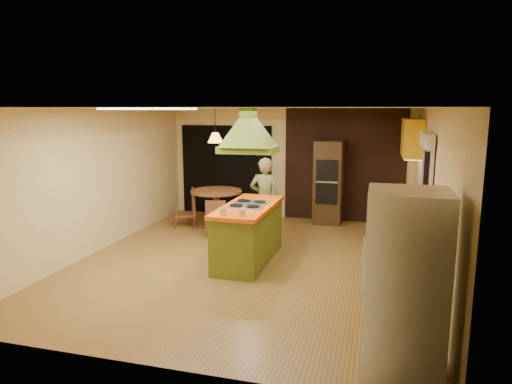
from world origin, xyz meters
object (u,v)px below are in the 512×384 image
(man, at_px, (265,199))
(dining_table, at_px, (216,201))
(refrigerator, at_px, (405,284))
(canister_large, at_px, (401,191))
(kitchen_island, at_px, (249,233))
(wall_oven, at_px, (328,182))

(man, relative_size, dining_table, 1.48)
(refrigerator, distance_m, canister_large, 4.29)
(dining_table, relative_size, canister_large, 5.39)
(man, bearing_deg, kitchen_island, 86.10)
(wall_oven, bearing_deg, canister_large, -41.78)
(refrigerator, bearing_deg, kitchen_island, 129.99)
(refrigerator, xyz_separation_m, wall_oven, (-1.33, 5.65, 0.02))
(wall_oven, bearing_deg, dining_table, -154.60)
(canister_large, bearing_deg, man, -173.78)
(man, bearing_deg, dining_table, -33.60)
(wall_oven, relative_size, dining_table, 1.69)
(wall_oven, distance_m, canister_large, 2.00)
(canister_large, bearing_deg, refrigerator, -91.69)
(refrigerator, relative_size, wall_oven, 0.98)
(man, relative_size, refrigerator, 0.90)
(refrigerator, relative_size, canister_large, 8.89)
(man, height_order, wall_oven, wall_oven)
(man, distance_m, wall_oven, 1.93)
(man, distance_m, dining_table, 1.39)
(kitchen_island, height_order, man, man)
(man, height_order, refrigerator, refrigerator)
(wall_oven, bearing_deg, kitchen_island, -106.95)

